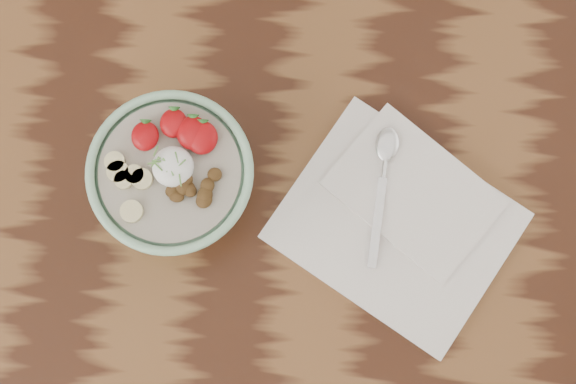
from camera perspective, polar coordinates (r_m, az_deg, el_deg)
name	(u,v)px	position (r cm, az deg, el deg)	size (l,w,h in cm)	color
table	(242,186)	(108.05, -3.26, 0.43)	(160.00, 90.00, 75.00)	#33180C
breakfast_bowl	(175,177)	(93.08, -8.07, 1.05)	(18.70, 18.70, 12.24)	#8EC09B
napkin	(400,219)	(98.10, 7.96, -1.89)	(33.38, 31.75, 1.61)	white
spoon	(385,164)	(97.63, 6.90, 2.02)	(3.65, 17.42, 0.91)	silver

